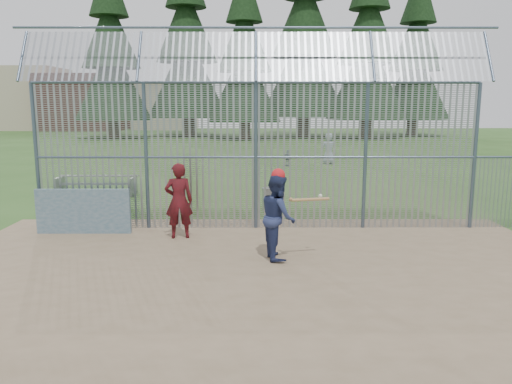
{
  "coord_description": "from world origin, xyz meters",
  "views": [
    {
      "loc": [
        -0.03,
        -10.08,
        3.46
      ],
      "look_at": [
        0.0,
        2.0,
        1.3
      ],
      "focal_mm": 35.0,
      "sensor_mm": 36.0,
      "label": 1
    }
  ],
  "objects_px": {
    "batter": "(278,217)",
    "bleacher": "(97,185)",
    "trash_can": "(270,199)",
    "dugout_wall": "(83,211)",
    "onlooker": "(179,201)"
  },
  "relations": [
    {
      "from": "dugout_wall",
      "to": "batter",
      "type": "relative_size",
      "value": 1.32
    },
    {
      "from": "dugout_wall",
      "to": "bleacher",
      "type": "bearing_deg",
      "value": 104.08
    },
    {
      "from": "onlooker",
      "to": "trash_can",
      "type": "relative_size",
      "value": 2.38
    },
    {
      "from": "batter",
      "to": "trash_can",
      "type": "relative_size",
      "value": 2.32
    },
    {
      "from": "dugout_wall",
      "to": "batter",
      "type": "bearing_deg",
      "value": -23.13
    },
    {
      "from": "trash_can",
      "to": "dugout_wall",
      "type": "bearing_deg",
      "value": -149.42
    },
    {
      "from": "dugout_wall",
      "to": "batter",
      "type": "xyz_separation_m",
      "value": [
        5.08,
        -2.17,
        0.35
      ]
    },
    {
      "from": "batter",
      "to": "bleacher",
      "type": "distance_m",
      "value": 10.22
    },
    {
      "from": "dugout_wall",
      "to": "onlooker",
      "type": "height_order",
      "value": "onlooker"
    },
    {
      "from": "batter",
      "to": "bleacher",
      "type": "height_order",
      "value": "batter"
    },
    {
      "from": "batter",
      "to": "bleacher",
      "type": "xyz_separation_m",
      "value": [
        -6.51,
        7.86,
        -0.56
      ]
    },
    {
      "from": "trash_can",
      "to": "bleacher",
      "type": "distance_m",
      "value": 7.03
    },
    {
      "from": "dugout_wall",
      "to": "onlooker",
      "type": "xyz_separation_m",
      "value": [
        2.62,
        -0.46,
        0.37
      ]
    },
    {
      "from": "dugout_wall",
      "to": "trash_can",
      "type": "relative_size",
      "value": 3.05
    },
    {
      "from": "trash_can",
      "to": "bleacher",
      "type": "height_order",
      "value": "trash_can"
    }
  ]
}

